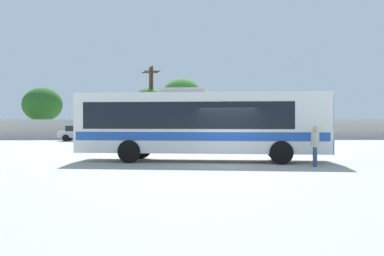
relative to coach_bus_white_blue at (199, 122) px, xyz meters
name	(u,v)px	position (x,y,z in m)	size (l,w,h in m)	color
ground_plane	(213,150)	(1.18, 8.45, -1.85)	(300.00, 300.00, 0.00)	#A3A099
perimeter_wall	(202,129)	(1.18, 26.35, -0.81)	(80.00, 0.30, 2.08)	beige
coach_bus_white_blue	(199,122)	(0.00, 0.00, 0.00)	(11.95, 4.02, 3.46)	white
attendant_by_bus_door	(315,144)	(4.75, -2.75, -0.90)	(0.38, 0.38, 1.69)	#33476B
parked_car_leftmost_silver	(81,133)	(-10.61, 22.72, -1.07)	(4.24, 2.06, 1.46)	#B7BABF
parked_car_second_maroon	(140,133)	(-4.89, 22.47, -1.07)	(4.28, 2.18, 1.48)	maroon
parked_car_third_silver	(205,133)	(1.33, 22.29, -1.07)	(4.27, 2.22, 1.46)	#B7BABF
utility_pole_near	(152,100)	(-4.21, 29.59, 2.36)	(1.80, 0.35, 8.06)	#4C3823
utility_pole_far	(150,101)	(-4.43, 29.38, 2.27)	(1.80, 0.39, 7.88)	#4C3823
roadside_tree_left	(42,105)	(-16.54, 30.14, 1.90)	(4.43, 4.43, 5.64)	brown
roadside_tree_midleft	(148,101)	(-4.65, 29.40, 2.25)	(3.32, 3.32, 5.54)	brown
roadside_tree_midright	(182,96)	(-0.94, 29.58, 2.89)	(4.45, 4.45, 6.64)	brown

